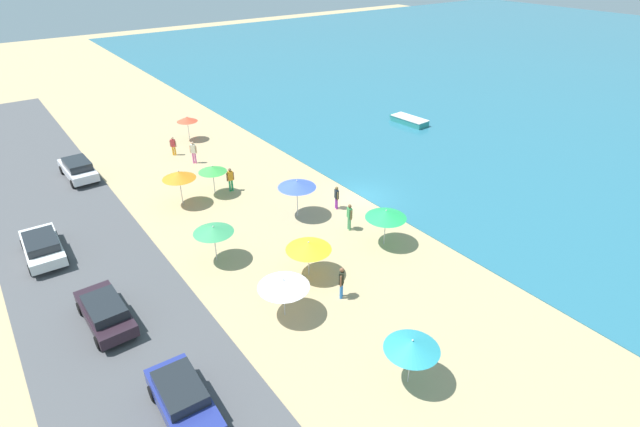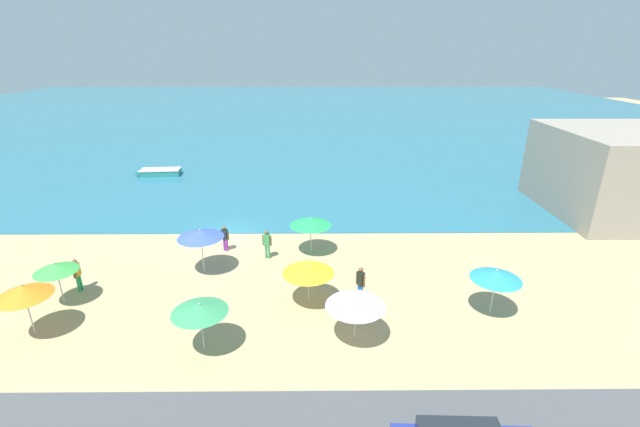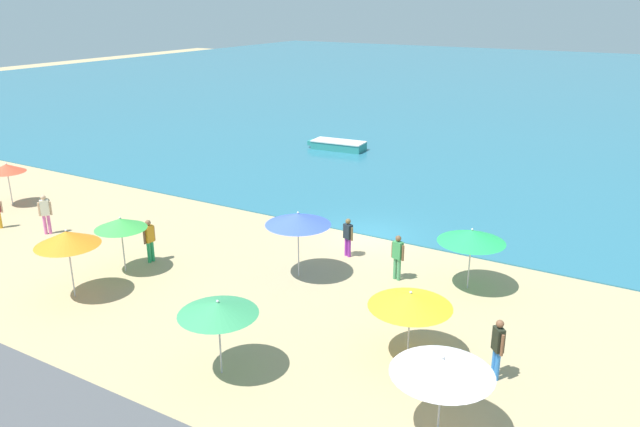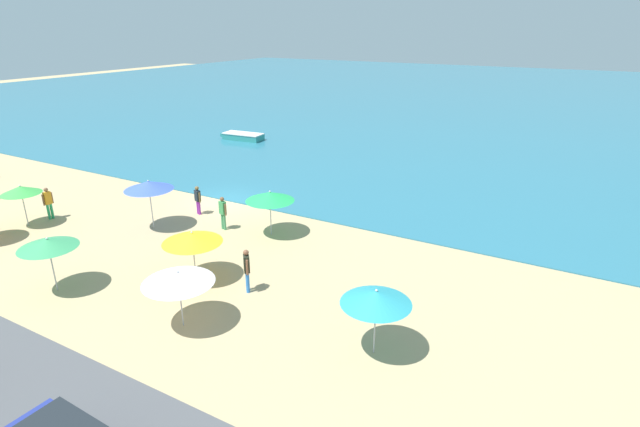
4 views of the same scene
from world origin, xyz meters
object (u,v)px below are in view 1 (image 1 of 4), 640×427
(parked_car_1, at_px, (42,246))
(skiff_nearshore, at_px, (409,120))
(beach_umbrella_3, at_px, (212,169))
(bather_1, at_px, (230,178))
(bather_3, at_px, (173,145))
(parked_car_0, at_px, (78,168))
(beach_umbrella_4, at_px, (297,184))
(bather_0, at_px, (193,151))
(bather_4, at_px, (337,196))
(bather_5, at_px, (342,281))
(parked_car_2, at_px, (105,312))
(parked_car_3, at_px, (183,400))
(beach_umbrella_2, at_px, (412,345))
(bather_2, at_px, (349,216))
(beach_umbrella_8, at_px, (284,283))
(beach_umbrella_7, at_px, (309,246))
(beach_umbrella_6, at_px, (386,214))
(beach_umbrella_1, at_px, (179,175))
(beach_umbrella_5, at_px, (213,230))
(beach_umbrella_0, at_px, (187,119))

(parked_car_1, distance_m, skiff_nearshore, 33.61)
(beach_umbrella_3, relative_size, bather_1, 1.26)
(bather_3, height_order, parked_car_1, bather_3)
(bather_3, bearing_deg, bather_1, 5.04)
(bather_3, relative_size, parked_car_0, 0.35)
(beach_umbrella_4, xyz_separation_m, bather_3, (-14.70, -2.62, -1.42))
(bather_0, relative_size, skiff_nearshore, 0.44)
(skiff_nearshore, bearing_deg, bather_4, -59.65)
(bather_5, bearing_deg, parked_car_2, -115.45)
(bather_0, distance_m, parked_car_3, 24.76)
(bather_1, height_order, parked_car_0, bather_1)
(beach_umbrella_2, relative_size, parked_car_0, 0.50)
(bather_2, bearing_deg, beach_umbrella_8, -59.53)
(beach_umbrella_7, xyz_separation_m, parked_car_2, (-2.35, -9.95, -1.10))
(beach_umbrella_4, height_order, bather_0, beach_umbrella_4)
(beach_umbrella_8, distance_m, bather_1, 14.27)
(beach_umbrella_6, xyz_separation_m, beach_umbrella_7, (-0.05, -5.42, -0.15))
(bather_0, bearing_deg, parked_car_0, -105.71)
(bather_0, xyz_separation_m, bather_5, (20.44, -0.95, -0.01))
(beach_umbrella_6, distance_m, bather_3, 21.16)
(bather_4, relative_size, parked_car_0, 0.35)
(beach_umbrella_1, bearing_deg, beach_umbrella_4, 42.69)
(bather_2, bearing_deg, bather_3, -166.66)
(beach_umbrella_6, xyz_separation_m, parked_car_3, (4.57, -14.41, -1.20))
(parked_car_1, bearing_deg, bather_5, 42.19)
(beach_umbrella_2, xyz_separation_m, beach_umbrella_5, (-12.68, -2.52, 0.00))
(beach_umbrella_4, distance_m, bather_3, 15.00)
(beach_umbrella_0, relative_size, parked_car_2, 0.51)
(beach_umbrella_7, height_order, parked_car_3, beach_umbrella_7)
(beach_umbrella_0, bearing_deg, beach_umbrella_7, -7.30)
(beach_umbrella_1, xyz_separation_m, beach_umbrella_6, (11.80, 7.77, -0.18))
(beach_umbrella_3, xyz_separation_m, bather_3, (-8.67, 0.42, -1.07))
(beach_umbrella_2, height_order, beach_umbrella_3, beach_umbrella_2)
(bather_0, xyz_separation_m, parked_car_2, (15.59, -11.16, -0.24))
(beach_umbrella_6, distance_m, beach_umbrella_7, 5.43)
(beach_umbrella_2, relative_size, beach_umbrella_5, 1.02)
(beach_umbrella_3, height_order, beach_umbrella_8, beach_umbrella_3)
(beach_umbrella_3, bearing_deg, bather_0, 169.65)
(bather_1, relative_size, bather_3, 1.10)
(beach_umbrella_1, height_order, beach_umbrella_2, beach_umbrella_1)
(beach_umbrella_0, distance_m, parked_car_2, 24.44)
(beach_umbrella_7, bearing_deg, beach_umbrella_1, -168.70)
(bather_4, distance_m, parked_car_2, 16.02)
(beach_umbrella_3, distance_m, beach_umbrella_6, 13.03)
(beach_umbrella_6, height_order, skiff_nearshore, beach_umbrella_6)
(beach_umbrella_6, distance_m, bather_2, 2.81)
(beach_umbrella_0, relative_size, skiff_nearshore, 0.54)
(beach_umbrella_6, bearing_deg, parked_car_1, -121.55)
(bather_4, distance_m, parked_car_3, 17.74)
(bather_1, relative_size, bather_5, 0.98)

